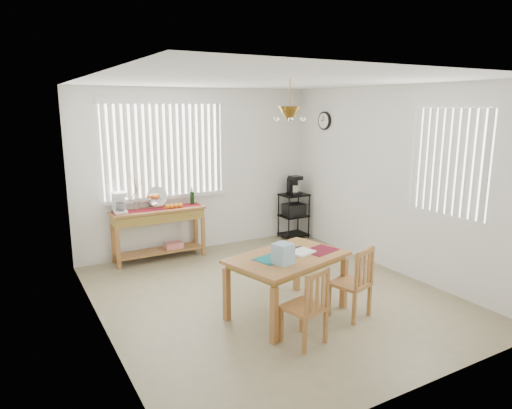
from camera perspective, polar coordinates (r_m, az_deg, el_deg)
ground at (r=5.83m, az=1.85°, el=-11.30°), size 4.00×4.50×0.01m
room_shell at (r=5.40m, az=1.92°, el=5.50°), size 4.20×4.70×2.70m
sideboard at (r=7.11m, az=-12.02°, el=-2.09°), size 1.41×0.40×0.79m
sideboard_items at (r=6.99m, az=-13.93°, el=0.26°), size 1.34×0.33×0.61m
wire_cart at (r=8.16m, az=4.74°, el=-0.86°), size 0.47×0.37×0.80m
cart_items at (r=8.08m, az=4.76°, el=2.38°), size 0.19×0.22×0.33m
dining_table at (r=5.14m, az=3.94°, el=-7.24°), size 1.46×1.13×0.69m
table_items at (r=4.93m, az=3.95°, el=-6.12°), size 1.07×0.48×0.22m
chair_left at (r=4.62m, az=6.32°, el=-12.67°), size 0.44×0.44×0.79m
chair_right at (r=5.24m, az=12.02°, el=-9.59°), size 0.47×0.47×0.82m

